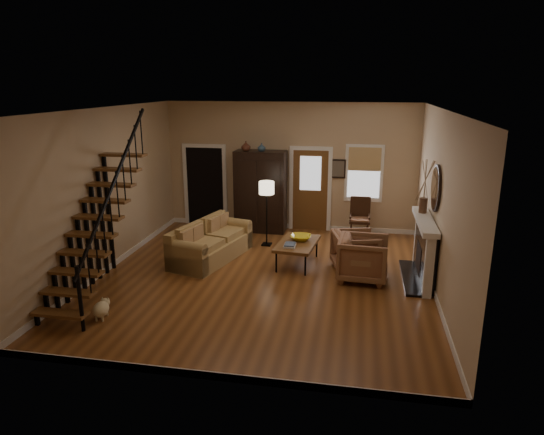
% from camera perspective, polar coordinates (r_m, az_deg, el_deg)
% --- Properties ---
extents(room, '(7.00, 7.33, 3.30)m').
position_cam_1_polar(room, '(11.04, -1.36, 3.79)').
color(room, brown).
rests_on(room, ground).
extents(staircase, '(0.94, 2.80, 3.20)m').
position_cam_1_polar(staircase, '(9.06, -20.28, 0.77)').
color(staircase, brown).
rests_on(staircase, ground).
extents(fireplace, '(0.33, 1.95, 2.30)m').
position_cam_1_polar(fireplace, '(9.89, 17.67, -3.00)').
color(fireplace, black).
rests_on(fireplace, ground).
extents(armoire, '(1.30, 0.60, 2.10)m').
position_cam_1_polar(armoire, '(12.52, -1.34, 3.08)').
color(armoire, black).
rests_on(armoire, ground).
extents(vase_a, '(0.24, 0.24, 0.25)m').
position_cam_1_polar(vase_a, '(12.30, -3.09, 8.39)').
color(vase_a, '#4C2619').
rests_on(vase_a, armoire).
extents(vase_b, '(0.20, 0.20, 0.21)m').
position_cam_1_polar(vase_b, '(12.21, -1.24, 8.27)').
color(vase_b, '#334C60').
rests_on(vase_b, armoire).
extents(sofa, '(1.44, 2.30, 0.80)m').
position_cam_1_polar(sofa, '(10.70, -7.16, -2.86)').
color(sofa, '#A8864C').
rests_on(sofa, ground).
extents(coffee_table, '(0.90, 1.38, 0.50)m').
position_cam_1_polar(coffee_table, '(10.38, 3.00, -4.22)').
color(coffee_table, brown).
rests_on(coffee_table, ground).
extents(bowl, '(0.45, 0.45, 0.11)m').
position_cam_1_polar(bowl, '(10.42, 3.40, -2.38)').
color(bowl, yellow).
rests_on(bowl, coffee_table).
extents(books, '(0.24, 0.33, 0.06)m').
position_cam_1_polar(books, '(10.02, 2.12, -3.24)').
color(books, beige).
rests_on(books, coffee_table).
extents(armchair_left, '(1.01, 0.99, 0.87)m').
position_cam_1_polar(armchair_left, '(9.70, 10.68, -4.77)').
color(armchair_left, brown).
rests_on(armchair_left, ground).
extents(armchair_right, '(1.08, 1.06, 0.81)m').
position_cam_1_polar(armchair_right, '(10.18, 9.75, -3.93)').
color(armchair_right, brown).
rests_on(armchair_right, ground).
extents(floor_lamp, '(0.37, 0.37, 1.55)m').
position_cam_1_polar(floor_lamp, '(11.42, -0.64, 0.43)').
color(floor_lamp, black).
rests_on(floor_lamp, ground).
extents(side_chair, '(0.54, 0.54, 1.02)m').
position_cam_1_polar(side_chair, '(12.21, 10.29, -0.11)').
color(side_chair, '#321C10').
rests_on(side_chair, ground).
extents(dog, '(0.30, 0.44, 0.30)m').
position_cam_1_polar(dog, '(8.59, -19.47, -10.26)').
color(dog, beige).
rests_on(dog, ground).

